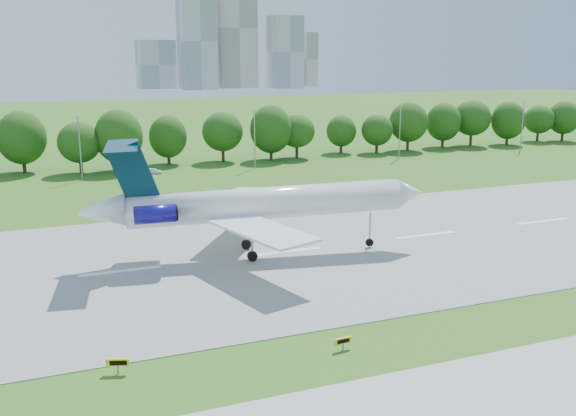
# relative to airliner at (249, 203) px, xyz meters

# --- Properties ---
(ground) EXTENTS (600.00, 600.00, 0.00)m
(ground) POSITION_rel_airliner_xyz_m (4.59, -25.33, -6.54)
(ground) COLOR #2D651A
(ground) RESTS_ON ground
(runway) EXTENTS (400.00, 45.00, 0.08)m
(runway) POSITION_rel_airliner_xyz_m (4.59, -0.33, -6.50)
(runway) COLOR gray
(runway) RESTS_ON ground
(tree_line) EXTENTS (288.40, 8.40, 10.40)m
(tree_line) POSITION_rel_airliner_xyz_m (4.59, 66.67, -0.35)
(tree_line) COLOR #382314
(tree_line) RESTS_ON ground
(light_poles) EXTENTS (175.90, 0.25, 12.19)m
(light_poles) POSITION_rel_airliner_xyz_m (2.09, 56.67, -0.20)
(light_poles) COLOR gray
(light_poles) RESTS_ON ground
(skyline) EXTENTS (127.00, 52.00, 80.00)m
(skyline) POSITION_rel_airliner_xyz_m (104.75, 365.28, 23.92)
(skyline) COLOR #B2B2B7
(skyline) RESTS_ON ground
(airliner) EXTENTS (41.56, 30.00, 14.19)m
(airliner) POSITION_rel_airliner_xyz_m (0.00, 0.00, 0.00)
(airliner) COLOR white
(airliner) RESTS_ON ground
(taxi_sign_left) EXTENTS (1.74, 0.74, 1.24)m
(taxi_sign_left) POSITION_rel_airliner_xyz_m (-18.52, -24.21, -5.62)
(taxi_sign_left) COLOR gray
(taxi_sign_left) RESTS_ON ground
(taxi_sign_centre) EXTENTS (1.54, 0.32, 1.08)m
(taxi_sign_centre) POSITION_rel_airliner_xyz_m (-0.72, -26.82, -5.75)
(taxi_sign_centre) COLOR gray
(taxi_sign_centre) RESTS_ON ground
(service_vehicle_b) EXTENTS (3.73, 2.46, 1.18)m
(service_vehicle_b) POSITION_rel_airliner_xyz_m (-1.49, 58.32, -5.95)
(service_vehicle_b) COLOR white
(service_vehicle_b) RESTS_ON ground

